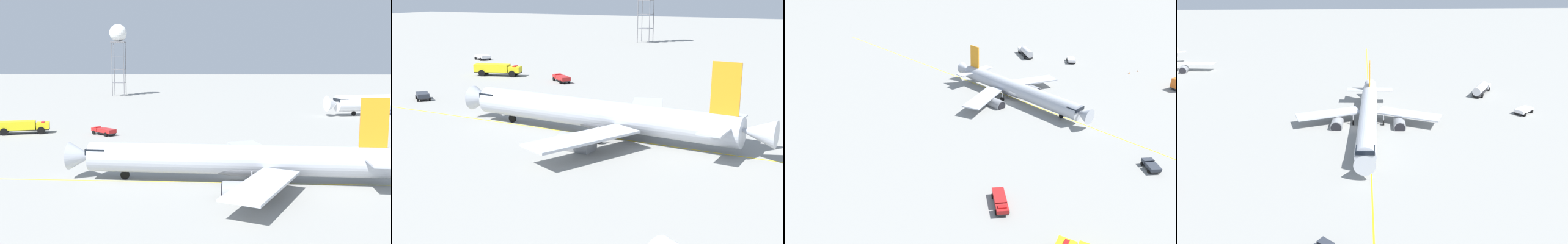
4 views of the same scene
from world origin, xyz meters
TOP-DOWN VIEW (x-y plane):
  - ground_plane at (0.00, 0.00)m, footprint 600.00×600.00m
  - airliner_main at (0.41, -1.72)m, footprint 42.07×31.01m
  - fire_tender_truck at (-39.33, 31.93)m, footprint 10.35×5.19m
  - baggage_truck_truck at (-35.75, 5.68)m, footprint 3.91×3.75m
  - ops_pickup_truck at (-23.16, 31.01)m, footprint 5.35×4.93m
  - pushback_tug_truck_extra at (-58.39, 52.34)m, footprint 5.39×4.49m
  - taxiway_centreline at (5.07, -2.17)m, footprint 166.81×6.72m

SIDE VIEW (x-z plane):
  - ground_plane at x=0.00m, z-range 0.00..0.00m
  - taxiway_centreline at x=5.07m, z-range 0.00..0.01m
  - baggage_truck_truck at x=-35.75m, z-range 0.10..1.32m
  - ops_pickup_truck at x=-23.16m, z-range 0.10..1.51m
  - pushback_tug_truck_extra at x=-58.39m, z-range 0.16..1.46m
  - fire_tender_truck at x=-39.33m, z-range 0.28..2.78m
  - airliner_main at x=0.41m, z-range -2.98..8.04m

